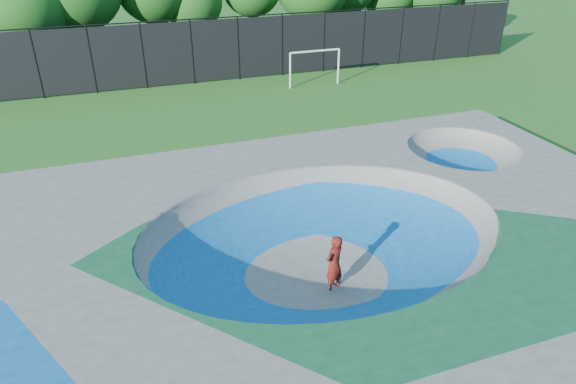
% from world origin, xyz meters
% --- Properties ---
extents(ground, '(120.00, 120.00, 0.00)m').
position_xyz_m(ground, '(0.00, 0.00, 0.00)').
color(ground, '#255C19').
rests_on(ground, ground).
extents(skate_deck, '(22.00, 14.00, 1.50)m').
position_xyz_m(skate_deck, '(0.00, 0.00, 0.75)').
color(skate_deck, gray).
rests_on(skate_deck, ground).
extents(skater, '(0.79, 0.69, 1.81)m').
position_xyz_m(skater, '(-0.16, -1.12, 0.91)').
color(skater, '#AD210D').
rests_on(skater, ground).
extents(skateboard, '(0.80, 0.54, 0.05)m').
position_xyz_m(skateboard, '(-0.16, -1.12, 0.03)').
color(skateboard, black).
rests_on(skateboard, ground).
extents(soccer_goal, '(3.40, 0.12, 2.25)m').
position_xyz_m(soccer_goal, '(7.11, 17.98, 1.56)').
color(soccer_goal, white).
rests_on(soccer_goal, ground).
extents(fence, '(48.09, 0.09, 4.04)m').
position_xyz_m(fence, '(0.00, 21.00, 2.10)').
color(fence, black).
rests_on(fence, ground).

